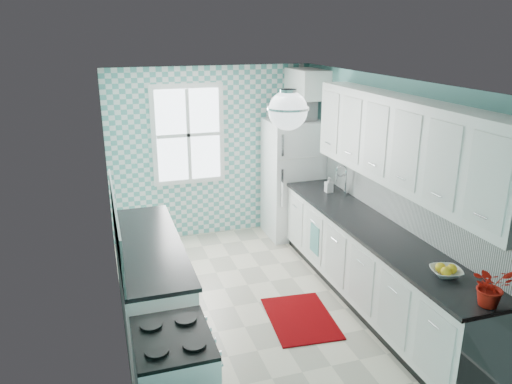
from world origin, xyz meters
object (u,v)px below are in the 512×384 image
object	(u,v)px
sink	(331,197)
fruit_bowl	(446,272)
fridge	(292,179)
microwave	(294,109)
ceiling_light	(288,110)
potted_plant	(491,286)
stove	(175,384)

from	to	relation	value
sink	fruit_bowl	bearing A→B (deg)	-88.36
fridge	microwave	xyz separation A→B (m)	(0.00, 0.00, 1.03)
ceiling_light	potted_plant	bearing A→B (deg)	-47.14
microwave	fridge	bearing A→B (deg)	54.70
stove	microwave	size ratio (longest dim) A/B	1.48
fridge	potted_plant	size ratio (longest dim) A/B	5.23
stove	fruit_bowl	world-z (taller)	fruit_bowl
ceiling_light	sink	size ratio (longest dim) A/B	0.61
fridge	ceiling_light	bearing A→B (deg)	-114.44
sink	potted_plant	distance (m)	2.79
microwave	potted_plant	bearing A→B (deg)	92.30
fridge	microwave	size ratio (longest dim) A/B	3.04
ceiling_light	fruit_bowl	distance (m)	1.97
potted_plant	fridge	bearing A→B (deg)	91.33
potted_plant	sink	bearing A→B (deg)	89.93
fruit_bowl	microwave	distance (m)	3.49
stove	potted_plant	distance (m)	2.53
fruit_bowl	stove	bearing A→B (deg)	-178.53
fridge	stove	distance (m)	4.15
ceiling_light	stove	size ratio (longest dim) A/B	0.41
ceiling_light	stove	distance (m)	2.38
sink	potted_plant	xyz separation A→B (m)	(-0.00, -2.78, 0.18)
fridge	sink	size ratio (longest dim) A/B	3.04
stove	fruit_bowl	distance (m)	2.46
ceiling_light	fruit_bowl	size ratio (longest dim) A/B	1.33
ceiling_light	stove	xyz separation A→B (m)	(-1.20, -0.84, -1.87)
stove	potted_plant	size ratio (longest dim) A/B	2.56
sink	microwave	world-z (taller)	microwave
stove	fridge	bearing A→B (deg)	53.65
potted_plant	ceiling_light	bearing A→B (deg)	132.86
stove	microwave	world-z (taller)	microwave
sink	fruit_bowl	xyz separation A→B (m)	(-0.00, -2.27, 0.04)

